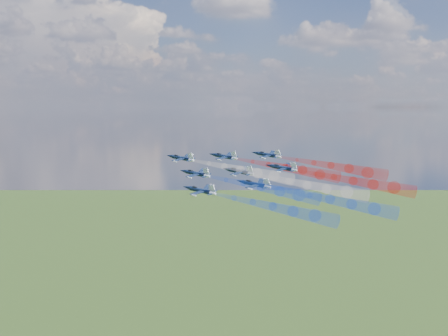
{
  "coord_description": "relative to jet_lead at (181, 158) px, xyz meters",
  "views": [
    {
      "loc": [
        -37.39,
        -131.38,
        153.62
      ],
      "look_at": [
        -15.18,
        15.96,
        136.72
      ],
      "focal_mm": 43.11,
      "sensor_mm": 36.0,
      "label": 1
    }
  ],
  "objects": [
    {
      "name": "trail_outer_right",
      "position": [
        40.99,
        -13.34,
        -1.48
      ],
      "size": [
        26.01,
        23.78,
        7.3
      ],
      "primitive_type": null,
      "rotation": [
        0.11,
        -0.2,
        0.83
      ],
      "color": "red"
    },
    {
      "name": "trail_outer_left",
      "position": [
        18.2,
        -38.14,
        -7.92
      ],
      "size": [
        26.01,
        23.78,
        7.3
      ],
      "primitive_type": null,
      "rotation": [
        0.11,
        -0.2,
        0.83
      ],
      "color": "blue"
    },
    {
      "name": "trail_inner_left",
      "position": [
        18.25,
        -25.66,
        -5.2
      ],
      "size": [
        26.01,
        23.78,
        7.3
      ],
      "primitive_type": null,
      "rotation": [
        0.11,
        -0.2,
        0.83
      ],
      "color": "blue"
    },
    {
      "name": "jet_rear_left",
      "position": [
        16.92,
        -24.39,
        -4.6
      ],
      "size": [
        13.31,
        13.31,
        5.37
      ],
      "primitive_type": null,
      "rotation": [
        0.11,
        -0.2,
        0.83
      ],
      "color": "black"
    },
    {
      "name": "trail_rear_right",
      "position": [
        42.28,
        -26.26,
        -3.98
      ],
      "size": [
        26.01,
        23.78,
        7.3
      ],
      "primitive_type": null,
      "rotation": [
        0.11,
        -0.2,
        0.83
      ],
      "color": "red"
    },
    {
      "name": "jet_center_third",
      "position": [
        14.84,
        -13.24,
        -2.63
      ],
      "size": [
        13.31,
        13.31,
        5.37
      ],
      "primitive_type": null,
      "rotation": [
        0.11,
        -0.2,
        0.83
      ],
      "color": "black"
    },
    {
      "name": "trail_rear_left",
      "position": [
        32.11,
        -37.64,
        -6.71
      ],
      "size": [
        26.01,
        23.78,
        7.3
      ],
      "primitive_type": null,
      "rotation": [
        0.11,
        -0.2,
        0.83
      ],
      "color": "blue"
    },
    {
      "name": "jet_outer_left",
      "position": [
        3.01,
        -24.9,
        -5.8
      ],
      "size": [
        13.31,
        13.31,
        5.37
      ],
      "primitive_type": null,
      "rotation": [
        0.11,
        -0.2,
        0.83
      ],
      "color": "black"
    },
    {
      "name": "jet_outer_right",
      "position": [
        25.8,
        -0.09,
        0.63
      ],
      "size": [
        13.31,
        13.31,
        5.37
      ],
      "primitive_type": null,
      "rotation": [
        0.11,
        -0.2,
        0.83
      ],
      "color": "black"
    },
    {
      "name": "jet_lead",
      "position": [
        0.0,
        0.0,
        0.0
      ],
      "size": [
        13.31,
        13.31,
        5.37
      ],
      "primitive_type": null,
      "rotation": [
        0.11,
        -0.2,
        0.83
      ],
      "color": "black"
    },
    {
      "name": "trail_center_third",
      "position": [
        30.04,
        -26.48,
        -4.74
      ],
      "size": [
        26.01,
        23.78,
        7.3
      ],
      "primitive_type": null,
      "rotation": [
        0.11,
        -0.2,
        0.83
      ],
      "color": "white"
    },
    {
      "name": "trail_lead",
      "position": [
        15.19,
        -13.25,
        -2.11
      ],
      "size": [
        26.01,
        23.78,
        7.3
      ],
      "primitive_type": null,
      "rotation": [
        0.11,
        -0.2,
        0.83
      ],
      "color": "white"
    },
    {
      "name": "jet_inner_right",
      "position": [
        12.81,
        0.77,
        0.24
      ],
      "size": [
        13.31,
        13.31,
        5.37
      ],
      "primitive_type": null,
      "rotation": [
        0.11,
        -0.2,
        0.83
      ],
      "color": "black"
    },
    {
      "name": "jet_rear_right",
      "position": [
        27.09,
        -13.01,
        -1.87
      ],
      "size": [
        13.31,
        13.31,
        5.37
      ],
      "primitive_type": null,
      "rotation": [
        0.11,
        -0.2,
        0.83
      ],
      "color": "black"
    },
    {
      "name": "trail_inner_right",
      "position": [
        28.01,
        -12.48,
        -1.87
      ],
      "size": [
        26.01,
        23.78,
        7.3
      ],
      "primitive_type": null,
      "rotation": [
        0.11,
        -0.2,
        0.83
      ],
      "color": "red"
    },
    {
      "name": "jet_inner_left",
      "position": [
        3.06,
        -12.41,
        -3.08
      ],
      "size": [
        13.31,
        13.31,
        5.37
      ],
      "primitive_type": null,
      "rotation": [
        0.11,
        -0.2,
        0.83
      ],
      "color": "black"
    }
  ]
}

